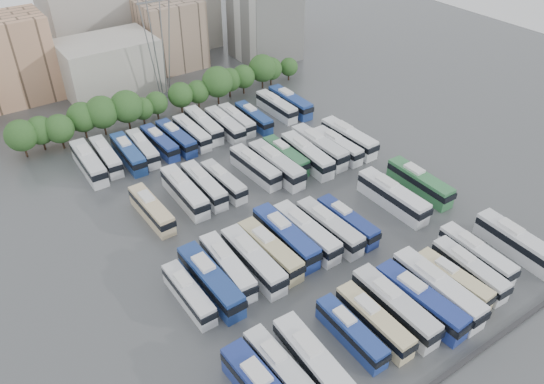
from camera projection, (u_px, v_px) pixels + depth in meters
ground at (292, 217)px, 82.72m from camera, size 220.00×220.00×0.00m
parapet at (462, 363)px, 60.44m from camera, size 56.00×0.50×0.50m
tree_line at (164, 97)px, 107.66m from camera, size 64.86×7.83×8.37m
city_buildings at (84, 44)px, 122.90m from camera, size 102.00×35.00×20.00m
apartment_tower at (265, 6)px, 129.72m from camera, size 14.00×14.00×26.00m
electricity_pylon at (155, 14)px, 106.32m from camera, size 9.00×6.91×33.83m
bus_r0_s1 at (281, 370)px, 57.92m from camera, size 2.83×11.68×3.65m
bus_r0_s2 at (316, 365)px, 58.12m from camera, size 3.44×13.52×4.21m
bus_r0_s4 at (351, 332)px, 62.31m from camera, size 2.50×10.87×3.40m
bus_r0_s5 at (374, 321)px, 63.54m from camera, size 2.60×11.62×3.64m
bus_r0_s6 at (395, 306)px, 65.13m from camera, size 2.90×13.05×4.09m
bus_r0_s7 at (420, 300)px, 65.88m from camera, size 3.51×13.22×4.11m
bus_r0_s8 at (437, 288)px, 67.44m from camera, size 3.11×13.60×4.26m
bus_r0_s9 at (453, 280)px, 69.26m from camera, size 2.95×11.14×3.46m
bus_r0_s10 at (469, 269)px, 70.70m from camera, size 3.02×11.66×3.63m
bus_r0_s11 at (476, 254)px, 73.09m from camera, size 2.94×11.87×3.70m
bus_r0_s13 at (517, 243)px, 74.79m from camera, size 3.31×13.04×4.06m
bus_r1_s0 at (189, 294)px, 67.28m from camera, size 2.47×10.87×3.40m
bus_r1_s1 at (211, 280)px, 68.71m from camera, size 3.10×13.22×4.13m
bus_r1_s2 at (227, 266)px, 71.05m from camera, size 3.26×12.25×3.81m
bus_r1_s3 at (253, 260)px, 71.90m from camera, size 2.88×12.91×4.05m
bus_r1_s4 at (270, 250)px, 73.67m from camera, size 3.14×12.51×3.90m
bus_r1_s5 at (286, 236)px, 75.83m from camera, size 2.89×13.18×4.13m
bus_r1_s6 at (306, 232)px, 76.72m from camera, size 3.14×12.92×4.03m
bus_r1_s7 at (329, 227)px, 77.77m from camera, size 3.15×12.54×3.91m
bus_r1_s8 at (347, 221)px, 79.11m from camera, size 2.87×11.50×3.58m
bus_r1_s11 at (393, 196)px, 83.79m from camera, size 3.08×13.45×4.21m
bus_r1_s13 at (420, 182)px, 87.18m from camera, size 2.93×12.73×3.98m
bus_r2_s1 at (152, 209)px, 81.43m from camera, size 2.83×11.69×3.65m
bus_r2_s3 at (185, 191)px, 84.97m from camera, size 3.07×12.85×4.01m
bus_r2_s4 at (204, 185)px, 86.69m from camera, size 2.78×11.98×3.75m
bus_r2_s5 at (223, 181)px, 87.86m from camera, size 2.80×11.11×3.46m
bus_r2_s7 at (255, 167)px, 91.18m from camera, size 3.15×12.18×3.79m
bus_r2_s8 at (276, 164)px, 91.41m from camera, size 3.11×13.39×4.19m
bus_r2_s9 at (286, 156)px, 94.32m from camera, size 2.58×11.43×3.58m
bus_r2_s10 at (307, 155)px, 94.10m from camera, size 3.43×13.14×4.09m
bus_r2_s11 at (319, 147)px, 96.28m from camera, size 3.10×13.41×4.19m
bus_r2_s12 at (337, 145)px, 97.15m from camera, size 2.77×11.61×3.62m
bus_r2_s13 at (349, 138)px, 99.07m from camera, size 3.15×13.03×4.07m
bus_r3_s0 at (89, 162)px, 92.07m from camera, size 3.04×12.78×3.99m
bus_r3_s1 at (106, 156)px, 94.18m from camera, size 2.97×11.56×3.60m
bus_r3_s2 at (128, 153)px, 94.81m from camera, size 2.97×12.05×3.76m
bus_r3_s3 at (143, 148)px, 96.49m from camera, size 2.97×11.30×3.51m
bus_r3_s4 at (160, 142)px, 98.15m from camera, size 2.96×11.36×3.53m
bus_r3_s5 at (176, 138)px, 99.43m from camera, size 3.11×11.85×3.69m
bus_r3_s6 at (192, 132)px, 101.17m from camera, size 2.63×11.43×3.58m
bus_r3_s7 at (204, 125)px, 103.40m from camera, size 3.10×12.34×3.84m
bus_r3_s8 at (225, 125)px, 103.50m from camera, size 2.83×12.06×3.77m
bus_r3_s9 at (237, 120)px, 105.48m from camera, size 2.60×11.07×3.46m
bus_r3_s10 at (254, 117)px, 106.40m from camera, size 2.52×11.02×3.45m
bus_r3_s12 at (276, 106)px, 110.17m from camera, size 2.65×11.78×3.69m
bus_r3_s13 at (290, 102)px, 111.51m from camera, size 2.83×12.51×3.92m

